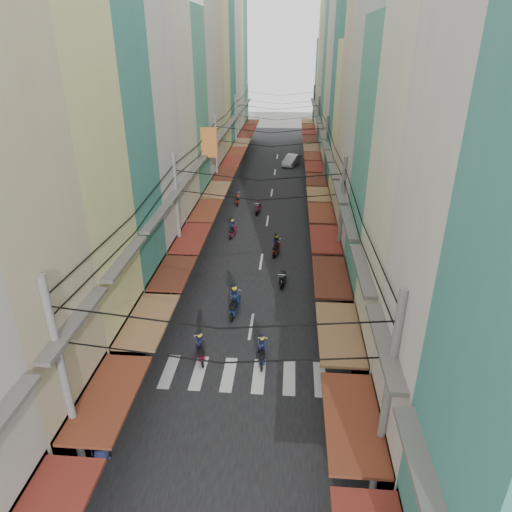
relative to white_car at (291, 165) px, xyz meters
The scene contains 15 objects.
ground 33.54m from the white_car, 93.26° to the right, with size 160.00×160.00×0.00m, color slate.
road 13.62m from the white_car, 98.04° to the right, with size 10.00×80.00×0.02m, color black.
sidewalk_left 15.89m from the white_car, 121.94° to the right, with size 3.00×80.00×0.06m, color slate.
sidewalk_right 14.25m from the white_car, 71.19° to the right, with size 3.00×80.00×0.06m, color slate.
crosswalk 39.53m from the white_car, 92.76° to the right, with size 7.55×2.40×0.01m.
building_row_left 21.88m from the white_car, 120.14° to the right, with size 7.80×67.67×23.70m.
building_row_right 20.37m from the white_car, 70.57° to the right, with size 7.80×68.98×22.59m.
utility_poles 19.71m from the white_car, 95.89° to the right, with size 10.20×66.13×8.20m.
white_car is the anchor object (origin of this frame).
bicycle 34.19m from the white_car, 81.93° to the right, with size 0.53×1.41×0.97m, color black.
moving_scooters 30.05m from the white_car, 95.12° to the right, with size 4.91×24.77×1.92m.
parked_scooters 38.47m from the white_car, 86.48° to the right, with size 13.42×16.37×1.00m.
pedestrians 33.39m from the white_car, 101.48° to the right, with size 11.79×22.20×2.25m.
market_umbrella 41.42m from the white_car, 84.04° to the right, with size 2.08×2.08×2.19m.
traffic_sign 36.69m from the white_car, 84.96° to the right, with size 0.10×0.65×2.96m.
Camera 1 is at (1.86, -22.56, 14.01)m, focal length 32.00 mm.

